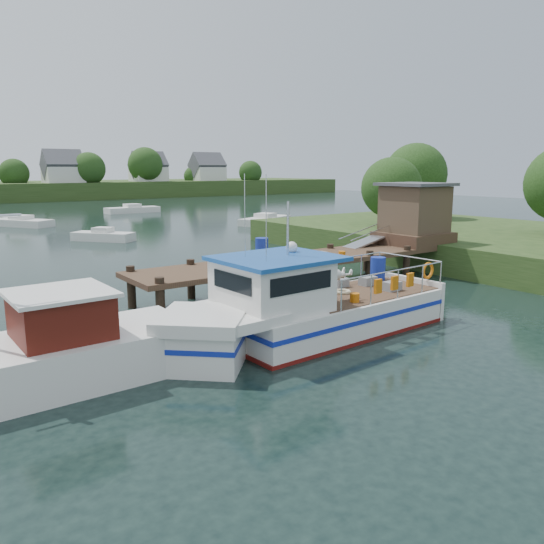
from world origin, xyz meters
TOP-DOWN VIEW (x-y plane):
  - ground_plane at (0.00, 0.00)m, footprint 160.00×160.00m
  - near_shore at (16.88, -0.73)m, footprint 16.00×30.00m
  - dock at (6.51, 0.01)m, footprint 16.60×3.00m
  - lobster_boat at (-2.60, -5.42)m, footprint 10.63×3.46m
  - work_boat at (-10.50, -4.57)m, footprint 9.06×2.93m
  - moored_far at (11.20, 43.77)m, footprint 6.35×2.32m
  - moored_b at (-0.05, 20.75)m, footprint 3.99×4.47m
  - moored_c at (16.57, 23.79)m, footprint 6.76×4.69m
  - moored_d at (-2.76, 35.05)m, footprint 4.88×6.19m

SIDE VIEW (x-z plane):
  - ground_plane at x=0.00m, z-range 0.00..0.00m
  - moored_b at x=-0.05m, z-range -0.13..0.86m
  - moored_c at x=16.57m, z-range -0.13..0.89m
  - moored_d at x=-2.76m, z-range -0.13..0.89m
  - moored_far at x=11.20m, z-range -0.14..0.93m
  - work_boat at x=-10.50m, z-range -1.63..3.14m
  - lobster_boat at x=-2.60m, z-range -1.61..3.44m
  - near_shore at x=16.88m, z-range -1.83..5.93m
  - dock at x=6.51m, z-range -0.15..4.63m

